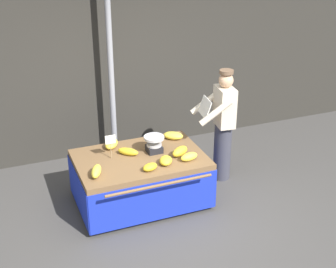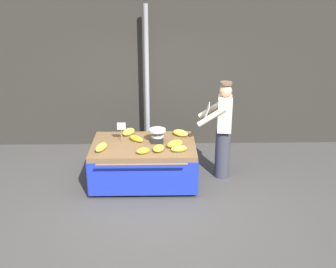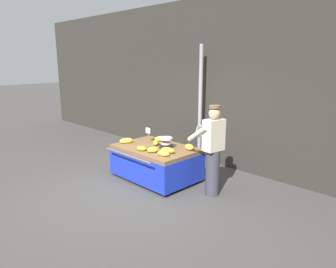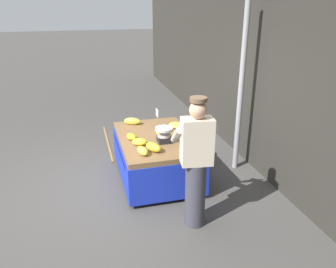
{
  "view_description": "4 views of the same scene",
  "coord_description": "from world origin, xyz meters",
  "px_view_note": "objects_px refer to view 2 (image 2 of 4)",
  "views": [
    {
      "loc": [
        -1.94,
        -4.63,
        3.71
      ],
      "look_at": [
        0.22,
        0.77,
        1.0
      ],
      "focal_mm": 51.08,
      "sensor_mm": 36.0,
      "label": 1
    },
    {
      "loc": [
        0.12,
        -5.58,
        3.37
      ],
      "look_at": [
        0.24,
        0.69,
        0.93
      ],
      "focal_mm": 44.36,
      "sensor_mm": 36.0,
      "label": 2
    },
    {
      "loc": [
        4.52,
        -3.46,
        2.5
      ],
      "look_at": [
        0.24,
        0.78,
        1.06
      ],
      "focal_mm": 33.24,
      "sensor_mm": 36.0,
      "label": 3
    },
    {
      "loc": [
        4.67,
        -0.28,
        2.74
      ],
      "look_at": [
        0.17,
        0.92,
        0.88
      ],
      "focal_mm": 35.97,
      "sensor_mm": 36.0,
      "label": 4
    }
  ],
  "objects_px": {
    "weighing_scale": "(157,136)",
    "banana_bunch_4": "(159,148)",
    "vendor_person": "(223,130)",
    "banana_bunch_6": "(101,147)",
    "banana_bunch_7": "(129,132)",
    "banana_cart": "(144,154)",
    "banana_bunch_1": "(179,149)",
    "banana_bunch_3": "(136,139)",
    "banana_bunch_2": "(143,151)",
    "price_sign": "(121,128)",
    "street_pole": "(147,81)",
    "banana_bunch_5": "(175,144)",
    "banana_bunch_0": "(180,133)"
  },
  "relations": [
    {
      "from": "weighing_scale",
      "to": "banana_bunch_4",
      "type": "distance_m",
      "value": 0.39
    },
    {
      "from": "weighing_scale",
      "to": "vendor_person",
      "type": "distance_m",
      "value": 1.12
    },
    {
      "from": "banana_bunch_6",
      "to": "vendor_person",
      "type": "relative_size",
      "value": 0.17
    },
    {
      "from": "banana_bunch_7",
      "to": "vendor_person",
      "type": "bearing_deg",
      "value": -8.04
    },
    {
      "from": "banana_cart",
      "to": "banana_bunch_4",
      "type": "xyz_separation_m",
      "value": [
        0.25,
        -0.31,
        0.23
      ]
    },
    {
      "from": "banana_bunch_1",
      "to": "banana_bunch_4",
      "type": "distance_m",
      "value": 0.33
    },
    {
      "from": "banana_bunch_4",
      "to": "banana_bunch_1",
      "type": "bearing_deg",
      "value": -3.21
    },
    {
      "from": "banana_cart",
      "to": "vendor_person",
      "type": "bearing_deg",
      "value": 8.14
    },
    {
      "from": "banana_cart",
      "to": "banana_bunch_7",
      "type": "relative_size",
      "value": 6.27
    },
    {
      "from": "banana_bunch_3",
      "to": "vendor_person",
      "type": "xyz_separation_m",
      "value": [
        1.48,
        0.07,
        0.12
      ]
    },
    {
      "from": "banana_bunch_2",
      "to": "banana_bunch_3",
      "type": "xyz_separation_m",
      "value": [
        -0.13,
        0.52,
        0.0
      ]
    },
    {
      "from": "price_sign",
      "to": "banana_bunch_4",
      "type": "xyz_separation_m",
      "value": [
        0.62,
        -0.42,
        -0.2
      ]
    },
    {
      "from": "banana_bunch_4",
      "to": "banana_bunch_7",
      "type": "height_order",
      "value": "banana_bunch_7"
    },
    {
      "from": "price_sign",
      "to": "vendor_person",
      "type": "bearing_deg",
      "value": 2.83
    },
    {
      "from": "price_sign",
      "to": "street_pole",
      "type": "bearing_deg",
      "value": 72.96
    },
    {
      "from": "banana_bunch_6",
      "to": "banana_cart",
      "type": "bearing_deg",
      "value": 22.11
    },
    {
      "from": "banana_bunch_6",
      "to": "banana_bunch_7",
      "type": "relative_size",
      "value": 1.05
    },
    {
      "from": "price_sign",
      "to": "banana_bunch_5",
      "type": "xyz_separation_m",
      "value": [
        0.89,
        -0.27,
        -0.18
      ]
    },
    {
      "from": "banana_bunch_6",
      "to": "vendor_person",
      "type": "xyz_separation_m",
      "value": [
        2.01,
        0.46,
        0.1
      ]
    },
    {
      "from": "banana_bunch_2",
      "to": "banana_bunch_6",
      "type": "xyz_separation_m",
      "value": [
        -0.67,
        0.13,
        0.01
      ]
    },
    {
      "from": "banana_bunch_5",
      "to": "vendor_person",
      "type": "bearing_deg",
      "value": 23.1
    },
    {
      "from": "banana_bunch_1",
      "to": "banana_bunch_7",
      "type": "relative_size",
      "value": 0.91
    },
    {
      "from": "banana_bunch_6",
      "to": "price_sign",
      "type": "bearing_deg",
      "value": 51.8
    },
    {
      "from": "weighing_scale",
      "to": "banana_bunch_4",
      "type": "relative_size",
      "value": 1.24
    },
    {
      "from": "banana_bunch_4",
      "to": "vendor_person",
      "type": "xyz_separation_m",
      "value": [
        1.1,
        0.51,
        0.11
      ]
    },
    {
      "from": "banana_bunch_7",
      "to": "banana_cart",
      "type": "bearing_deg",
      "value": -56.68
    },
    {
      "from": "street_pole",
      "to": "banana_bunch_3",
      "type": "xyz_separation_m",
      "value": [
        -0.16,
        -1.29,
        -0.67
      ]
    },
    {
      "from": "banana_bunch_0",
      "to": "banana_bunch_4",
      "type": "relative_size",
      "value": 1.27
    },
    {
      "from": "banana_bunch_1",
      "to": "banana_bunch_5",
      "type": "relative_size",
      "value": 0.9
    },
    {
      "from": "banana_bunch_0",
      "to": "banana_bunch_4",
      "type": "bearing_deg",
      "value": -119.79
    },
    {
      "from": "banana_bunch_2",
      "to": "banana_bunch_7",
      "type": "height_order",
      "value": "banana_bunch_7"
    },
    {
      "from": "banana_bunch_1",
      "to": "banana_bunch_4",
      "type": "bearing_deg",
      "value": 176.79
    },
    {
      "from": "price_sign",
      "to": "banana_cart",
      "type": "bearing_deg",
      "value": -16.34
    },
    {
      "from": "street_pole",
      "to": "banana_cart",
      "type": "bearing_deg",
      "value": -91.23
    },
    {
      "from": "banana_bunch_2",
      "to": "street_pole",
      "type": "bearing_deg",
      "value": 89.16
    },
    {
      "from": "price_sign",
      "to": "banana_bunch_5",
      "type": "bearing_deg",
      "value": -16.86
    },
    {
      "from": "banana_bunch_1",
      "to": "banana_bunch_4",
      "type": "height_order",
      "value": "banana_bunch_1"
    },
    {
      "from": "vendor_person",
      "to": "banana_bunch_3",
      "type": "bearing_deg",
      "value": -177.16
    },
    {
      "from": "banana_bunch_3",
      "to": "banana_bunch_2",
      "type": "bearing_deg",
      "value": -75.6
    },
    {
      "from": "banana_cart",
      "to": "banana_bunch_4",
      "type": "bearing_deg",
      "value": -51.25
    },
    {
      "from": "banana_bunch_1",
      "to": "vendor_person",
      "type": "relative_size",
      "value": 0.15
    },
    {
      "from": "price_sign",
      "to": "banana_bunch_6",
      "type": "distance_m",
      "value": 0.52
    },
    {
      "from": "weighing_scale",
      "to": "banana_bunch_1",
      "type": "xyz_separation_m",
      "value": [
        0.34,
        -0.4,
        -0.07
      ]
    },
    {
      "from": "banana_cart",
      "to": "banana_bunch_5",
      "type": "xyz_separation_m",
      "value": [
        0.52,
        -0.16,
        0.25
      ]
    },
    {
      "from": "weighing_scale",
      "to": "banana_bunch_7",
      "type": "xyz_separation_m",
      "value": [
        -0.51,
        0.35,
        -0.06
      ]
    },
    {
      "from": "banana_bunch_4",
      "to": "banana_bunch_6",
      "type": "bearing_deg",
      "value": 177.37
    },
    {
      "from": "banana_bunch_5",
      "to": "banana_bunch_1",
      "type": "bearing_deg",
      "value": -70.98
    },
    {
      "from": "price_sign",
      "to": "banana_bunch_0",
      "type": "bearing_deg",
      "value": 13.87
    },
    {
      "from": "weighing_scale",
      "to": "banana_bunch_0",
      "type": "height_order",
      "value": "weighing_scale"
    },
    {
      "from": "banana_bunch_2",
      "to": "banana_bunch_4",
      "type": "distance_m",
      "value": 0.26
    }
  ]
}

